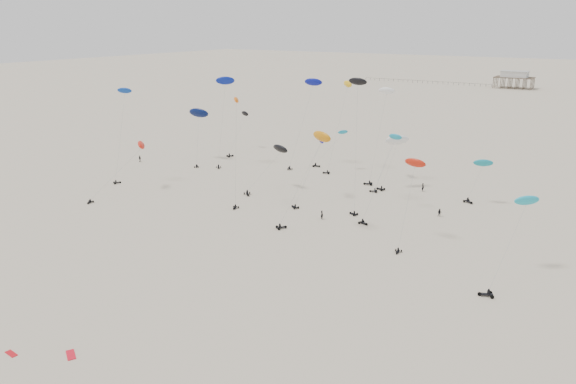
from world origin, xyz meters
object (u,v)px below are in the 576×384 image
Objects in this scene: rig_4 at (134,153)px; spectator_0 at (322,219)px; rig_0 at (412,179)px; rig_9 at (390,147)px; pavilion_main at (514,81)px.

rig_4 reaches higher than spectator_0.
rig_0 is 38.96m from rig_9.
rig_0 is 20.93m from spectator_0.
rig_4 is at bearing 108.06° from rig_9.
rig_0 is (30.77, -255.38, 6.69)m from pavilion_main.
pavilion_main is at bearing -60.47° from spectator_0.
pavilion_main is 10.15× the size of spectator_0.
pavilion_main is 257.32m from rig_0.
pavilion_main is 1.38× the size of rig_0.
spectator_0 is (-0.07, -33.47, -7.95)m from rig_9.
rig_9 is (13.01, -220.83, 3.72)m from pavilion_main.
pavilion_main is 221.25m from rig_9.
rig_9 reaches higher than pavilion_main.
rig_0 is at bearing -156.86° from spectator_0.
spectator_0 is (45.64, 4.38, -8.43)m from rig_4.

